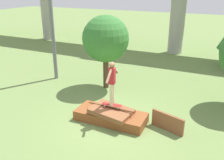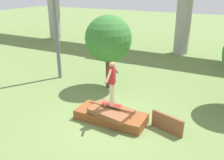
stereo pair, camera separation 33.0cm
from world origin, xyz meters
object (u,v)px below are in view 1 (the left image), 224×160
skateboard (112,105)px  tree_mid_back (106,39)px  skater (112,80)px  utility_pole (50,5)px

skateboard → tree_mid_back: size_ratio=0.21×
skater → tree_mid_back: size_ratio=0.46×
skater → tree_mid_back: (-1.73, 2.93, 0.82)m
skateboard → skater: 1.00m
skater → tree_mid_back: bearing=120.6°
skateboard → utility_pole: bearing=149.0°
utility_pole → tree_mid_back: size_ratio=2.11×
skateboard → skater: (-0.00, 0.00, 1.00)m
tree_mid_back → utility_pole: bearing=-180.0°
utility_pole → skateboard: bearing=-31.0°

